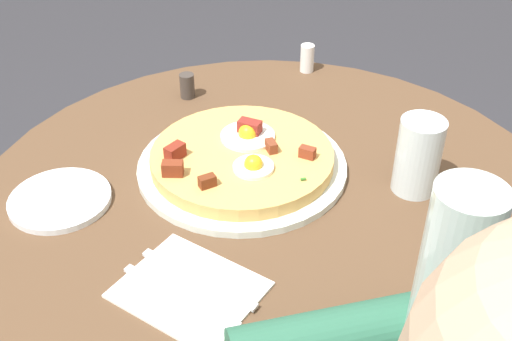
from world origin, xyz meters
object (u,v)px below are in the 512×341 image
at_px(breakfast_pizza, 242,157).
at_px(pepper_shaker, 187,86).
at_px(fork, 198,279).
at_px(water_bottle, 449,288).
at_px(pizza_plate, 242,166).
at_px(salt_shaker, 307,58).
at_px(knife, 180,296).
at_px(water_glass, 418,156).
at_px(bread_plate, 60,200).
at_px(dining_table, 269,273).

xyz_separation_m(breakfast_pizza, pepper_shaker, (-0.06, 0.25, -0.00)).
bearing_deg(fork, water_bottle, -171.56).
height_order(breakfast_pizza, fork, breakfast_pizza).
distance_m(pizza_plate, pepper_shaker, 0.26).
bearing_deg(breakfast_pizza, salt_shaker, 59.73).
height_order(knife, salt_shaker, salt_shaker).
distance_m(water_glass, salt_shaker, 0.42).
bearing_deg(water_glass, bread_plate, 173.47).
xyz_separation_m(bread_plate, water_glass, (0.53, -0.06, 0.06)).
xyz_separation_m(fork, water_bottle, (0.24, -0.17, 0.12)).
relative_size(bread_plate, knife, 0.85).
height_order(pizza_plate, knife, pizza_plate).
distance_m(pizza_plate, breakfast_pizza, 0.02).
relative_size(dining_table, pepper_shaker, 19.34).
distance_m(pizza_plate, water_glass, 0.28).
relative_size(breakfast_pizza, knife, 1.62).
xyz_separation_m(pizza_plate, water_glass, (0.25, -0.10, 0.05)).
xyz_separation_m(dining_table, water_bottle, (0.12, -0.34, 0.29)).
relative_size(breakfast_pizza, salt_shaker, 5.17).
distance_m(breakfast_pizza, fork, 0.26).
relative_size(bread_plate, fork, 0.85).
bearing_deg(fork, water_glass, -114.03).
height_order(pizza_plate, pepper_shaker, pepper_shaker).
bearing_deg(knife, water_glass, -111.98).
xyz_separation_m(pizza_plate, fork, (-0.10, -0.24, 0.00)).
distance_m(water_glass, water_bottle, 0.34).
bearing_deg(water_glass, water_bottle, -108.28).
xyz_separation_m(dining_table, pizza_plate, (-0.03, 0.07, 0.18)).
xyz_separation_m(pizza_plate, breakfast_pizza, (-0.00, 0.00, 0.02)).
xyz_separation_m(fork, pepper_shaker, (0.03, 0.49, 0.02)).
bearing_deg(knife, pepper_shaker, -52.39).
relative_size(water_bottle, salt_shaker, 4.40).
xyz_separation_m(pizza_plate, knife, (-0.12, -0.26, 0.00)).
bearing_deg(fork, knife, 90.00).
relative_size(knife, salt_shaker, 3.19).
relative_size(dining_table, breakfast_pizza, 3.15).
bearing_deg(water_glass, fork, -157.97).
distance_m(bread_plate, fork, 0.28).
xyz_separation_m(dining_table, fork, (-0.13, -0.17, 0.18)).
bearing_deg(bread_plate, fork, -47.32).
distance_m(breakfast_pizza, knife, 0.29).
height_order(pizza_plate, fork, pizza_plate).
distance_m(knife, water_bottle, 0.33).
height_order(breakfast_pizza, bread_plate, breakfast_pizza).
bearing_deg(salt_shaker, fork, -116.92).
height_order(dining_table, pepper_shaker, pepper_shaker).
relative_size(breakfast_pizza, water_glass, 2.41).
height_order(water_bottle, salt_shaker, water_bottle).
relative_size(breakfast_pizza, bread_plate, 1.92).
relative_size(water_glass, water_bottle, 0.49).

